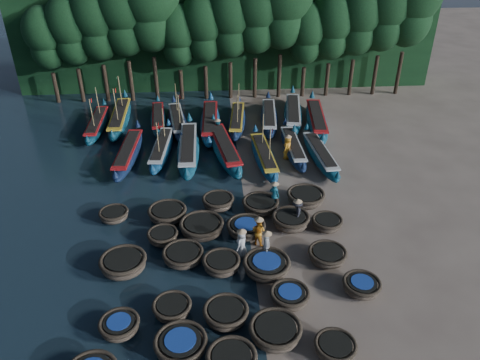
{
  "coord_description": "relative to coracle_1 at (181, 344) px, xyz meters",
  "views": [
    {
      "loc": [
        -2.02,
        -22.29,
        16.33
      ],
      "look_at": [
        -0.25,
        2.56,
        1.3
      ],
      "focal_mm": 35.0,
      "sensor_mm": 36.0,
      "label": 1
    }
  ],
  "objects": [
    {
      "name": "tree_7",
      "position": [
        3.65,
        29.04,
        6.9
      ],
      "size": [
        4.51,
        4.51,
        10.63
      ],
      "color": "black",
      "rests_on": "ground"
    },
    {
      "name": "long_boat_11",
      "position": [
        -2.74,
        23.4,
        0.07
      ],
      "size": [
        1.86,
        7.3,
        1.29
      ],
      "rotation": [
        0.0,
        0.0,
        0.08
      ],
      "color": "#0E3850",
      "rests_on": "ground"
    },
    {
      "name": "long_boat_5",
      "position": [
        2.58,
        17.3,
        0.18
      ],
      "size": [
        3.04,
        8.93,
        1.59
      ],
      "rotation": [
        0.0,
        0.0,
        0.17
      ],
      "color": "#0E3850",
      "rests_on": "ground"
    },
    {
      "name": "fisherman_2",
      "position": [
        3.98,
        6.88,
        0.47
      ],
      "size": [
        1.05,
        1.02,
        1.9
      ],
      "rotation": [
        0.0,
        0.0,
        2.44
      ],
      "color": "orange",
      "rests_on": "ground"
    },
    {
      "name": "tree_8",
      "position": [
        5.95,
        29.04,
        7.57
      ],
      "size": [
        4.92,
        4.92,
        11.6
      ],
      "color": "black",
      "rests_on": "ground"
    },
    {
      "name": "long_boat_7",
      "position": [
        7.66,
        17.32,
        0.08
      ],
      "size": [
        1.47,
        7.56,
        1.33
      ],
      "rotation": [
        0.0,
        0.0,
        0.02
      ],
      "color": "#10263D",
      "rests_on": "ground"
    },
    {
      "name": "coracle_7",
      "position": [
        1.95,
        1.55,
        0.02
      ],
      "size": [
        2.35,
        2.35,
        0.77
      ],
      "rotation": [
        0.0,
        0.0,
        -0.27
      ],
      "color": "brown",
      "rests_on": "ground"
    },
    {
      "name": "long_boat_8",
      "position": [
        9.41,
        16.02,
        0.1
      ],
      "size": [
        1.98,
        7.87,
        1.39
      ],
      "rotation": [
        0.0,
        0.0,
        0.08
      ],
      "color": "#0E3850",
      "rests_on": "ground"
    },
    {
      "name": "coracle_11",
      "position": [
        -0.09,
        5.72,
        -0.02
      ],
      "size": [
        2.36,
        2.36,
        0.71
      ],
      "rotation": [
        0.0,
        0.0,
        0.18
      ],
      "color": "brown",
      "rests_on": "ground"
    },
    {
      "name": "long_boat_13",
      "position": [
        1.59,
        22.12,
        0.19
      ],
      "size": [
        1.9,
        9.13,
        1.61
      ],
      "rotation": [
        0.0,
        0.0,
        -0.03
      ],
      "color": "navy",
      "rests_on": "ground"
    },
    {
      "name": "tree_4",
      "position": [
        -3.25,
        29.04,
        8.25
      ],
      "size": [
        5.34,
        5.34,
        12.58
      ],
      "color": "black",
      "rests_on": "ground"
    },
    {
      "name": "coracle_5",
      "position": [
        -2.7,
        1.21,
        -0.03
      ],
      "size": [
        1.81,
        1.81,
        0.68
      ],
      "rotation": [
        0.0,
        0.0,
        -0.03
      ],
      "color": "brown",
      "rests_on": "ground"
    },
    {
      "name": "tree_2",
      "position": [
        -7.85,
        29.04,
        6.9
      ],
      "size": [
        4.51,
        4.51,
        10.63
      ],
      "color": "black",
      "rests_on": "ground"
    },
    {
      "name": "tree_10",
      "position": [
        10.55,
        29.04,
        5.55
      ],
      "size": [
        3.68,
        3.68,
        8.68
      ],
      "color": "black",
      "rests_on": "ground"
    },
    {
      "name": "long_boat_12",
      "position": [
        -1.1,
        22.63,
        0.11
      ],
      "size": [
        2.38,
        7.92,
        3.39
      ],
      "rotation": [
        0.0,
        0.0,
        0.13
      ],
      "color": "#10263D",
      "rests_on": "ground"
    },
    {
      "name": "tree_1",
      "position": [
        -10.15,
        29.04,
        6.22
      ],
      "size": [
        4.09,
        4.09,
        9.65
      ],
      "color": "black",
      "rests_on": "ground"
    },
    {
      "name": "fisherman_0",
      "position": [
        2.99,
        5.93,
        0.47
      ],
      "size": [
        0.89,
        0.98,
        1.88
      ],
      "rotation": [
        0.0,
        0.0,
        4.15
      ],
      "color": "silver",
      "rests_on": "ground"
    },
    {
      "name": "coracle_14",
      "position": [
        7.42,
        5.21,
        -0.03
      ],
      "size": [
        2.29,
        2.29,
        0.68
      ],
      "rotation": [
        0.0,
        0.0,
        0.23
      ],
      "color": "brown",
      "rests_on": "ground"
    },
    {
      "name": "coracle_22",
      "position": [
        1.89,
        10.53,
        0.02
      ],
      "size": [
        1.98,
        1.98,
        0.78
      ],
      "rotation": [
        0.0,
        0.0,
        0.07
      ],
      "color": "brown",
      "rests_on": "ground"
    },
    {
      "name": "tree_12",
      "position": [
        15.15,
        29.04,
        6.9
      ],
      "size": [
        4.51,
        4.51,
        10.63
      ],
      "color": "black",
      "rests_on": "ground"
    },
    {
      "name": "foliage_wall",
      "position": [
        3.55,
        32.54,
        4.58
      ],
      "size": [
        40.0,
        3.0,
        10.0
      ],
      "primitive_type": "cube",
      "color": "black",
      "rests_on": "ground"
    },
    {
      "name": "fisherman_6",
      "position": [
        7.11,
        16.58,
        0.53
      ],
      "size": [
        0.98,
        1.05,
        2.01
      ],
      "rotation": [
        0.0,
        0.0,
        4.09
      ],
      "color": "orange",
      "rests_on": "ground"
    },
    {
      "name": "long_boat_15",
      "position": [
        6.56,
        22.87,
        0.13
      ],
      "size": [
        2.22,
        8.17,
        1.44
      ],
      "rotation": [
        0.0,
        0.0,
        -0.1
      ],
      "color": "#10263D",
      "rests_on": "ground"
    },
    {
      "name": "tree_3",
      "position": [
        -5.55,
        29.04,
        7.57
      ],
      "size": [
        4.92,
        4.92,
        11.6
      ],
      "color": "black",
      "rests_on": "ground"
    },
    {
      "name": "long_boat_6",
      "position": [
        5.34,
        16.1,
        0.1
      ],
      "size": [
        1.91,
        7.77,
        3.31
      ],
      "rotation": [
        0.0,
        0.0,
        0.07
      ],
      "color": "navy",
      "rests_on": "ground"
    },
    {
      "name": "coracle_15",
      "position": [
        -1.26,
        7.42,
        -0.03
      ],
      "size": [
        2.09,
        2.09,
        0.69
      ],
      "rotation": [
        0.0,
        0.0,
        -0.42
      ],
      "color": "brown",
      "rests_on": "ground"
    },
    {
      "name": "tree_13",
      "position": [
        17.45,
        29.04,
        7.57
      ],
      "size": [
        4.92,
        4.92,
        11.6
      ],
      "color": "black",
      "rests_on": "ground"
    },
    {
      "name": "coracle_3",
      "position": [
        4.02,
        0.39,
        0.02
      ],
      "size": [
        2.58,
        2.58,
        0.78
      ],
      "rotation": [
        0.0,
        0.0,
        0.23
      ],
      "color": "brown",
      "rests_on": "ground"
    },
    {
      "name": "long_boat_3",
      "position": [
        -2.06,
        17.77,
        0.09
      ],
      "size": [
        1.99,
        7.64,
        3.26
      ],
      "rotation": [
        0.0,
        0.0,
        -0.09
      ],
      "color": "navy",
      "rests_on": "ground"
    },
    {
      "name": "long_boat_17",
      "position": [
        10.4,
        21.93,
        0.18
      ],
      "size": [
        2.53,
        8.99,
        1.59
      ],
      "rotation": [
        0.0,
        0.0,
        -0.11
      ],
      "color": "#0E3850",
      "rests_on": "ground"
    },
    {
      "name": "coracle_21",
      "position": [
        -1.13,
        9.52,
        0.03
      ],
      "size": [
        2.56,
        2.56,
        0.79
      ],
      "rotation": [
        0.0,
        0.0,
        0.23
      ],
      "color": "brown",
      "rests_on": "ground"
    },
    {
      "name": "long_boat_10",
      "position": [
        -5.93,
        23.52,
        0.17
      ],
      "size": [
        1.73,
        8.89,
        3.77
      ],
      "rotation": [
        0.0,
        0.0,
        0.02
      ],
      "color": "#0E3850",
      "rests_on": "ground"
    },
    {
      "name": "long_boat_4",
      "position": [
        -0.08,
        17.5,
        0.19
      ],
      "size": [
        1.61,
        9.22,
        1.62
      ],
      "rotation": [
        0.0,
        0.0,
        0.0
      ],
      "color": "#0E3850",
      "rests_on": "ground"
    },
    {
      "name": "coracle_17",
      "position": [
        3.37,
        7.8,
        -0.0
      ],
      "size": [
        2.62,
        2.62,
        0.74
      ],
      "rotation": [
        0.0,
        0.0,
        -0.32
      ],
      "color": "brown",
      "rests_on": "ground"
    },
    {
      "name": "long_boat_16",
      "position": [
        8.7,
        23.47,
        0.17
      ],
      "size": [
        2.88,
        8.84,
        1.57
      ],
      "rotation": [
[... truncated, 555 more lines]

